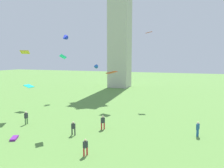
{
  "coord_description": "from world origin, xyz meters",
  "views": [
    {
      "loc": [
        9.49,
        -7.86,
        8.58
      ],
      "look_at": [
        0.02,
        17.83,
        5.13
      ],
      "focal_mm": 32.08,
      "sensor_mm": 36.0,
      "label": 1
    }
  ],
  "objects": [
    {
      "name": "kite_flying_2",
      "position": [
        -14.97,
        29.27,
        12.99
      ],
      "size": [
        1.24,
        1.86,
        1.48
      ],
      "rotation": [
        0.0,
        0.0,
        0.1
      ],
      "color": "#192DE6"
    },
    {
      "name": "person_3",
      "position": [
        11.03,
        15.43,
        0.96
      ],
      "size": [
        0.39,
        0.5,
        1.69
      ],
      "rotation": [
        0.0,
        0.0,
        1.23
      ],
      "color": "#235693",
      "rests_on": "ground_plane"
    },
    {
      "name": "person_4",
      "position": [
        1.42,
        7.18,
        0.88
      ],
      "size": [
        0.39,
        0.47,
        1.55
      ],
      "rotation": [
        0.0,
        0.0,
        4.24
      ],
      "color": "red",
      "rests_on": "ground_plane"
    },
    {
      "name": "kite_flying_4",
      "position": [
        -13.34,
        16.17,
        9.58
      ],
      "size": [
        2.0,
        2.11,
        0.52
      ],
      "rotation": [
        0.0,
        0.0,
        5.34
      ],
      "color": "gold"
    },
    {
      "name": "person_2",
      "position": [
        -9.95,
        12.18,
        0.99
      ],
      "size": [
        0.33,
        0.54,
        1.75
      ],
      "rotation": [
        0.0,
        0.0,
        4.87
      ],
      "color": "#51754C",
      "rests_on": "ground_plane"
    },
    {
      "name": "kite_flying_6",
      "position": [
        -6.81,
        26.96,
        7.14
      ],
      "size": [
        0.82,
        1.16,
        0.84
      ],
      "rotation": [
        0.0,
        0.0,
        6.27
      ],
      "color": "blue"
    },
    {
      "name": "person_1",
      "position": [
        0.28,
        13.89,
        0.98
      ],
      "size": [
        0.48,
        0.51,
        1.73
      ],
      "rotation": [
        0.0,
        0.0,
        4.06
      ],
      "color": "red",
      "rests_on": "ground_plane"
    },
    {
      "name": "kite_flying_1",
      "position": [
        -2.11,
        23.4,
        6.32
      ],
      "size": [
        1.85,
        1.42,
        0.6
      ],
      "rotation": [
        0.0,
        0.0,
        2.97
      ],
      "color": "#C44220"
    },
    {
      "name": "kite_bundle_1",
      "position": [
        -7.5,
        7.8,
        0.11
      ],
      "size": [
        1.11,
        1.38,
        0.22
      ],
      "primitive_type": "cube",
      "rotation": [
        0.0,
        0.0,
        2.07
      ],
      "color": "#6A218D",
      "rests_on": "ground_plane"
    },
    {
      "name": "monument_obelisk",
      "position": [
        -9.45,
        50.28,
        24.26
      ],
      "size": [
        5.92,
        5.92,
        48.52
      ],
      "color": "#B7B2A8",
      "rests_on": "ground_plane"
    },
    {
      "name": "person_0",
      "position": [
        -2.11,
        11.01,
        0.9
      ],
      "size": [
        0.49,
        0.27,
        1.59
      ],
      "rotation": [
        0.0,
        0.0,
        0.09
      ],
      "color": "#2D3338",
      "rests_on": "ground_plane"
    },
    {
      "name": "kite_flying_3",
      "position": [
        2.81,
        29.95,
        13.43
      ],
      "size": [
        1.31,
        1.19,
        0.32
      ],
      "rotation": [
        0.0,
        0.0,
        3.64
      ],
      "color": "#BC340E"
    },
    {
      "name": "kite_flying_5",
      "position": [
        -4.39,
        12.76,
        8.85
      ],
      "size": [
        1.26,
        1.14,
        0.63
      ],
      "rotation": [
        0.0,
        0.0,
        5.55
      ],
      "color": "#11CABC"
    },
    {
      "name": "kite_flying_0",
      "position": [
        -15.44,
        18.82,
        3.98
      ],
      "size": [
        1.77,
        1.41,
        0.48
      ],
      "rotation": [
        0.0,
        0.0,
        6.05
      ],
      "color": "#0CC9B7"
    }
  ]
}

